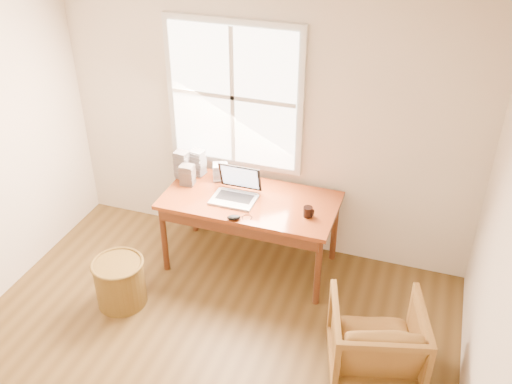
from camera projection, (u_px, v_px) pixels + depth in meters
room_shell at (161, 254)px, 3.60m from camera, size 4.04×4.54×2.64m
desk at (250, 201)px, 5.22m from camera, size 1.60×0.80×0.04m
armchair at (376, 340)px, 4.32m from camera, size 0.85×0.86×0.64m
wicker_stool at (120, 283)px, 5.03m from camera, size 0.53×0.53×0.43m
laptop at (233, 185)px, 5.10m from camera, size 0.44×0.46×0.33m
mouse at (234, 217)px, 4.92m from camera, size 0.14×0.11×0.04m
coffee_mug at (308, 212)px, 4.95m from camera, size 0.09×0.09×0.09m
cd_stack_a at (197, 163)px, 5.52m from camera, size 0.15×0.13×0.26m
cd_stack_b at (188, 175)px, 5.38m from camera, size 0.14×0.12×0.20m
cd_stack_c at (182, 164)px, 5.47m from camera, size 0.13×0.12×0.28m
cd_stack_d at (221, 172)px, 5.46m from camera, size 0.17×0.16×0.17m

